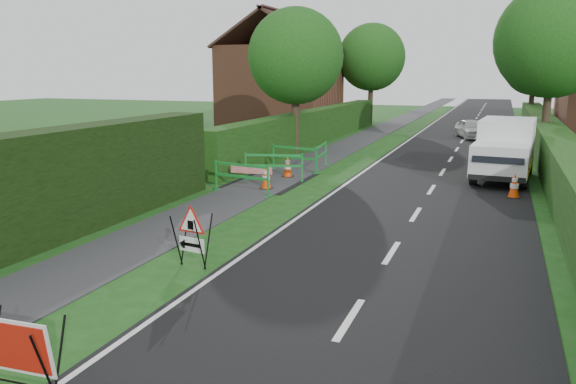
% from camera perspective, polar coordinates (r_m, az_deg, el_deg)
% --- Properties ---
extents(ground, '(120.00, 120.00, 0.00)m').
position_cam_1_polar(ground, '(9.03, -11.40, -12.78)').
color(ground, '#174614').
rests_on(ground, ground).
extents(road_surface, '(6.00, 90.00, 0.02)m').
position_cam_1_polar(road_surface, '(42.10, 18.13, 6.34)').
color(road_surface, black).
rests_on(road_surface, ground).
extents(footpath, '(2.00, 90.00, 0.02)m').
position_cam_1_polar(footpath, '(42.71, 10.70, 6.80)').
color(footpath, '#2D2D30').
rests_on(footpath, ground).
extents(hedge_west_far, '(1.00, 24.00, 1.80)m').
position_cam_1_polar(hedge_west_far, '(30.63, 2.62, 4.99)').
color(hedge_west_far, '#14380F').
rests_on(hedge_west_far, ground).
extents(hedge_east, '(1.20, 50.00, 1.50)m').
position_cam_1_polar(hedge_east, '(23.28, 25.49, 1.58)').
color(hedge_east, '#14380F').
rests_on(hedge_east, ground).
extents(house_west, '(7.50, 7.40, 7.88)m').
position_cam_1_polar(house_west, '(39.63, -0.65, 10.80)').
color(house_west, brown).
rests_on(house_west, ground).
extents(tree_nw, '(4.40, 4.40, 6.70)m').
position_cam_1_polar(tree_nw, '(26.50, 0.77, 13.61)').
color(tree_nw, '#2D2116').
rests_on(tree_nw, ground).
extents(tree_ne, '(5.20, 5.20, 7.79)m').
position_cam_1_polar(tree_ne, '(28.98, 25.34, 13.73)').
color(tree_ne, '#2D2116').
rests_on(tree_ne, ground).
extents(tree_fw, '(4.80, 4.80, 7.24)m').
position_cam_1_polar(tree_fw, '(41.89, 8.50, 13.38)').
color(tree_fw, '#2D2116').
rests_on(tree_fw, ground).
extents(tree_fe, '(4.20, 4.20, 6.33)m').
position_cam_1_polar(tree_fe, '(44.93, 23.76, 11.64)').
color(tree_fe, '#2D2116').
rests_on(tree_fe, ground).
extents(red_rect_sign, '(1.05, 0.67, 0.87)m').
position_cam_1_polar(red_rect_sign, '(7.75, -25.93, -14.08)').
color(red_rect_sign, black).
rests_on(red_rect_sign, ground).
extents(triangle_sign, '(0.82, 0.82, 1.06)m').
position_cam_1_polar(triangle_sign, '(11.05, -9.93, -3.98)').
color(triangle_sign, black).
rests_on(triangle_sign, ground).
extents(works_van, '(2.19, 4.75, 2.11)m').
position_cam_1_polar(works_van, '(21.47, 21.17, 4.17)').
color(works_van, silver).
rests_on(works_van, ground).
extents(traffic_cone_0, '(0.38, 0.38, 0.79)m').
position_cam_1_polar(traffic_cone_0, '(18.39, 22.01, 0.62)').
color(traffic_cone_0, black).
rests_on(traffic_cone_0, ground).
extents(traffic_cone_1, '(0.38, 0.38, 0.79)m').
position_cam_1_polar(traffic_cone_1, '(20.43, 22.22, 1.67)').
color(traffic_cone_1, black).
rests_on(traffic_cone_1, ground).
extents(traffic_cone_2, '(0.38, 0.38, 0.79)m').
position_cam_1_polar(traffic_cone_2, '(22.99, 21.47, 2.79)').
color(traffic_cone_2, black).
rests_on(traffic_cone_2, ground).
extents(traffic_cone_3, '(0.38, 0.38, 0.79)m').
position_cam_1_polar(traffic_cone_3, '(18.37, -2.24, 1.49)').
color(traffic_cone_3, black).
rests_on(traffic_cone_3, ground).
extents(traffic_cone_4, '(0.38, 0.38, 0.79)m').
position_cam_1_polar(traffic_cone_4, '(20.50, -0.04, 2.60)').
color(traffic_cone_4, black).
rests_on(traffic_cone_4, ground).
extents(ped_barrier_0, '(2.09, 0.72, 1.00)m').
position_cam_1_polar(ped_barrier_0, '(17.67, -4.78, 1.82)').
color(ped_barrier_0, '#177E2C').
rests_on(ped_barrier_0, ground).
extents(ped_barrier_1, '(2.08, 0.87, 1.00)m').
position_cam_1_polar(ped_barrier_1, '(19.71, -1.44, 2.92)').
color(ped_barrier_1, '#177E2C').
rests_on(ped_barrier_1, ground).
extents(ped_barrier_2, '(2.08, 0.83, 1.00)m').
position_cam_1_polar(ped_barrier_2, '(21.63, 0.65, 3.73)').
color(ped_barrier_2, '#177E2C').
rests_on(ped_barrier_2, ground).
extents(ped_barrier_3, '(0.56, 2.09, 1.00)m').
position_cam_1_polar(ped_barrier_3, '(22.28, 3.38, 3.96)').
color(ped_barrier_3, '#177E2C').
rests_on(ped_barrier_3, ground).
extents(redwhite_plank, '(1.50, 0.19, 0.25)m').
position_cam_1_polar(redwhite_plank, '(19.55, -3.73, 0.95)').
color(redwhite_plank, red).
rests_on(redwhite_plank, ground).
extents(hatchback_car, '(2.29, 3.52, 1.11)m').
position_cam_1_polar(hatchback_car, '(34.47, 18.12, 6.12)').
color(hatchback_car, silver).
rests_on(hatchback_car, ground).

